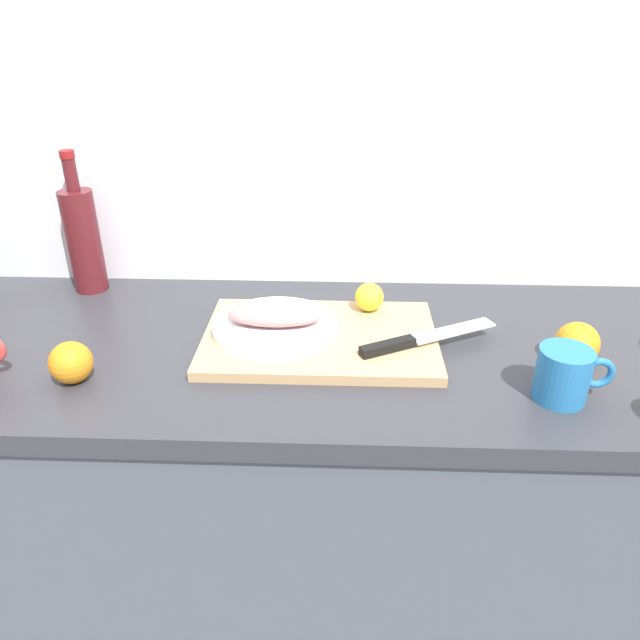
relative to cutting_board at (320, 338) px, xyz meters
name	(u,v)px	position (x,y,z in m)	size (l,w,h in m)	color
ground_plane	(284,638)	(-0.09, -0.01, -0.91)	(12.00, 12.00, 0.00)	slate
back_wall	(282,128)	(-0.09, 0.32, 0.34)	(3.20, 0.05, 2.50)	white
kitchen_counter	(279,513)	(-0.09, -0.01, -0.46)	(2.00, 0.60, 0.90)	#4C5159
cutting_board	(320,338)	(0.00, 0.00, 0.00)	(0.45, 0.30, 0.02)	tan
white_plate	(275,327)	(-0.09, 0.01, 0.02)	(0.24, 0.24, 0.01)	white
fish_fillet	(275,315)	(-0.09, 0.01, 0.04)	(0.18, 0.08, 0.04)	tan
chef_knife	(412,341)	(0.17, -0.04, 0.02)	(0.27, 0.16, 0.02)	silver
lemon_0	(369,297)	(0.10, 0.11, 0.04)	(0.06, 0.06, 0.06)	yellow
wine_bottle	(83,238)	(-0.54, 0.23, 0.11)	(0.07, 0.07, 0.32)	#59191E
coffee_mug_0	(564,375)	(0.41, -0.17, 0.04)	(0.13, 0.09, 0.09)	#2672B2
orange_0	(71,363)	(-0.42, -0.15, 0.03)	(0.07, 0.07, 0.07)	orange
orange_3	(577,343)	(0.47, -0.05, 0.03)	(0.08, 0.08, 0.08)	orange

